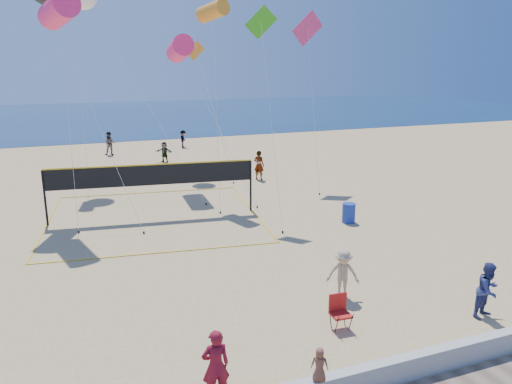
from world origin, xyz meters
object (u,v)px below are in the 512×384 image
object	(u,v)px
woman	(216,366)
trash_barrel	(349,213)
camp_chair	(339,309)
volleyball_net	(152,181)

from	to	relation	value
woman	trash_barrel	xyz separation A→B (m)	(9.58, 10.04, -0.41)
camp_chair	trash_barrel	size ratio (longest dim) A/B	1.21
trash_barrel	volleyball_net	distance (m)	9.50
trash_barrel	camp_chair	bearing A→B (deg)	-123.09
woman	volleyball_net	bearing A→B (deg)	-92.27
camp_chair	volleyball_net	xyz separation A→B (m)	(-3.06, 12.40, 1.27)
woman	camp_chair	bearing A→B (deg)	-154.88
woman	trash_barrel	world-z (taller)	woman
camp_chair	trash_barrel	xyz separation A→B (m)	(5.40, 8.28, -0.11)
trash_barrel	woman	bearing A→B (deg)	-133.64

